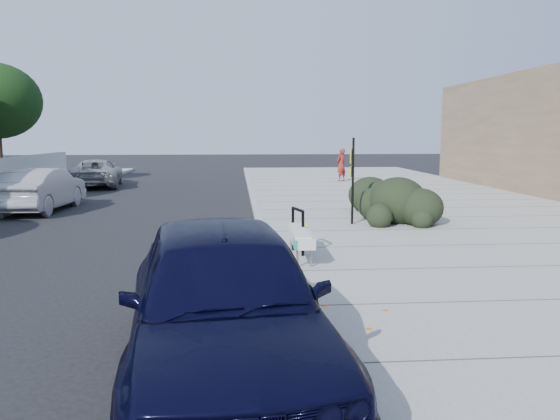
{
  "coord_description": "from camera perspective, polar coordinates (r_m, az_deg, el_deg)",
  "views": [
    {
      "loc": [
        -0.65,
        -9.48,
        2.59
      ],
      "look_at": [
        0.26,
        1.83,
        1.0
      ],
      "focal_mm": 35.0,
      "sensor_mm": 36.0,
      "label": 1
    }
  ],
  "objects": [
    {
      "name": "bench",
      "position": [
        10.74,
        2.15,
        -2.71
      ],
      "size": [
        0.43,
        1.89,
        0.57
      ],
      "rotation": [
        0.0,
        0.0,
        -0.02
      ],
      "color": "gray",
      "rests_on": "sidewalk_near"
    },
    {
      "name": "wagon_silver",
      "position": [
        20.06,
        -23.67,
        1.99
      ],
      "size": [
        1.79,
        4.51,
        1.46
      ],
      "primitive_type": "imported",
      "rotation": [
        0.0,
        0.0,
        3.09
      ],
      "color": "#98989C",
      "rests_on": "ground"
    },
    {
      "name": "suv_silver",
      "position": [
        28.31,
        -18.63,
        3.67
      ],
      "size": [
        2.85,
        5.07,
        1.34
      ],
      "primitive_type": "imported",
      "rotation": [
        0.0,
        0.0,
        3.28
      ],
      "color": "#949599",
      "rests_on": "ground"
    },
    {
      "name": "pedestrian",
      "position": [
        28.37,
        6.42,
        4.7
      ],
      "size": [
        0.73,
        0.7,
        1.68
      ],
      "primitive_type": "imported",
      "rotation": [
        0.0,
        0.0,
        3.8
      ],
      "color": "maroon",
      "rests_on": "sidewalk_near"
    },
    {
      "name": "sedan_navy",
      "position": [
        5.87,
        -5.95,
        -9.29
      ],
      "size": [
        2.59,
        5.2,
        1.7
      ],
      "primitive_type": "imported",
      "rotation": [
        0.0,
        0.0,
        0.12
      ],
      "color": "black",
      "rests_on": "ground"
    },
    {
      "name": "sidewalk_near",
      "position": [
        15.97,
        18.51,
        -1.5
      ],
      "size": [
        11.2,
        50.0,
        0.15
      ],
      "primitive_type": "cube",
      "color": "gray",
      "rests_on": "ground"
    },
    {
      "name": "ground",
      "position": [
        9.84,
        -0.67,
        -7.28
      ],
      "size": [
        120.0,
        120.0,
        0.0
      ],
      "primitive_type": "plane",
      "color": "black",
      "rests_on": "ground"
    },
    {
      "name": "bike_rack",
      "position": [
        11.2,
        1.87,
        -1.68
      ],
      "size": [
        0.2,
        0.62,
        0.93
      ],
      "rotation": [
        0.0,
        0.0,
        0.25
      ],
      "color": "black",
      "rests_on": "sidewalk_near"
    },
    {
      "name": "hedge",
      "position": [
        16.41,
        11.89,
        1.85
      ],
      "size": [
        3.25,
        4.37,
        1.47
      ],
      "primitive_type": "ellipsoid",
      "rotation": [
        0.0,
        0.0,
        0.37
      ],
      "color": "black",
      "rests_on": "sidewalk_near"
    },
    {
      "name": "curb_near",
      "position": [
        14.71,
        -2.0,
        -1.84
      ],
      "size": [
        0.22,
        50.0,
        0.17
      ],
      "primitive_type": "cube",
      "color": "#9E9E99",
      "rests_on": "ground"
    },
    {
      "name": "sign_post",
      "position": [
        14.86,
        7.57,
        3.65
      ],
      "size": [
        0.14,
        0.25,
        2.34
      ],
      "rotation": [
        0.0,
        0.0,
        -0.43
      ],
      "color": "black",
      "rests_on": "sidewalk_near"
    }
  ]
}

